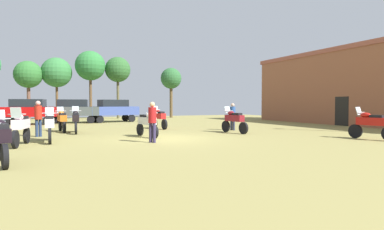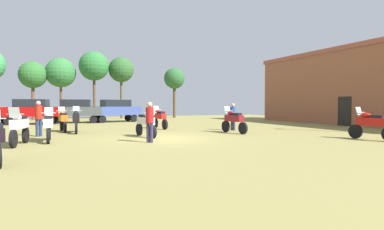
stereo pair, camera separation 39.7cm
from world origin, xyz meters
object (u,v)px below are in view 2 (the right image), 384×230
object	(u,v)px
motorcycle_8	(371,124)
motorcycle_9	(63,119)
motorcycle_10	(19,127)
tree_1	(174,79)
person_1	(39,116)
tree_6	(94,66)
car_3	(32,110)
person_2	(233,115)
car_4	(116,109)
tree_4	(33,75)
motorcycle_5	(49,125)
tree_7	(61,73)
motorcycle_11	(146,122)
motorcycle_2	(76,120)
motorcycle_3	(160,118)
brick_building	(376,86)
tree_3	(121,70)
motorcycle_6	(234,120)
person_3	(150,119)
car_2	(76,109)

from	to	relation	value
motorcycle_8	motorcycle_9	size ratio (longest dim) A/B	1.04
motorcycle_10	tree_1	bearing A→B (deg)	-113.30
person_1	tree_6	xyz separation A→B (m)	(4.56, 17.68, 4.59)
tree_6	motorcycle_10	bearing A→B (deg)	-103.51
car_3	person_2	xyz separation A→B (m)	(11.82, -11.15, -0.20)
car_3	person_2	world-z (taller)	car_3
car_4	tree_4	size ratio (longest dim) A/B	0.77
motorcycle_5	tree_7	bearing A→B (deg)	88.26
motorcycle_11	person_1	bearing A→B (deg)	-35.70
car_3	tree_7	size ratio (longest dim) A/B	0.71
motorcycle_11	motorcycle_9	bearing A→B (deg)	-62.21
motorcycle_11	tree_6	size ratio (longest dim) A/B	0.30
motorcycle_2	tree_6	xyz separation A→B (m)	(2.72, 16.35, 4.91)
person_2	motorcycle_3	bearing A→B (deg)	23.58
tree_1	motorcycle_9	bearing A→B (deg)	-129.75
brick_building	tree_3	xyz separation A→B (m)	(-15.96, 18.76, 2.38)
motorcycle_6	motorcycle_9	distance (m)	9.99
brick_building	motorcycle_9	size ratio (longest dim) A/B	9.67
motorcycle_5	car_4	distance (m)	14.66
motorcycle_10	person_3	bearing A→B (deg)	177.85
person_2	tree_1	size ratio (longest dim) A/B	0.29
motorcycle_5	person_2	bearing A→B (deg)	10.23
person_2	person_3	size ratio (longest dim) A/B	0.97
motorcycle_9	tree_7	size ratio (longest dim) A/B	0.33
motorcycle_5	tree_1	world-z (taller)	tree_1
motorcycle_5	tree_6	size ratio (longest dim) A/B	0.31
motorcycle_11	tree_7	world-z (taller)	tree_7
motorcycle_11	person_3	distance (m)	2.32
motorcycle_3	motorcycle_6	size ratio (longest dim) A/B	0.98
motorcycle_11	tree_3	world-z (taller)	tree_3
motorcycle_2	motorcycle_8	bearing A→B (deg)	-32.93
person_3	tree_7	bearing A→B (deg)	-36.07
motorcycle_11	car_2	bearing A→B (deg)	-89.33
motorcycle_2	car_4	world-z (taller)	car_4
motorcycle_5	motorcycle_9	bearing A→B (deg)	82.80
motorcycle_2	motorcycle_10	world-z (taller)	motorcycle_10
motorcycle_10	person_1	world-z (taller)	person_1
tree_3	tree_6	xyz separation A→B (m)	(-2.94, -0.23, 0.26)
motorcycle_8	person_1	xyz separation A→B (m)	(-13.96, 7.68, 0.32)
motorcycle_5	motorcycle_9	distance (m)	5.04
car_4	motorcycle_5	bearing A→B (deg)	148.91
motorcycle_9	person_3	distance (m)	7.80
motorcycle_2	car_2	distance (m)	9.75
motorcycle_8	tree_6	distance (m)	27.49
brick_building	tree_4	bearing A→B (deg)	142.89
motorcycle_10	car_2	bearing A→B (deg)	-90.41
person_2	tree_6	xyz separation A→B (m)	(-6.27, 18.43, 4.67)
brick_building	motorcycle_8	size ratio (longest dim) A/B	9.26
motorcycle_9	person_3	xyz separation A→B (m)	(3.29, -7.06, 0.29)
person_2	motorcycle_8	bearing A→B (deg)	176.56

